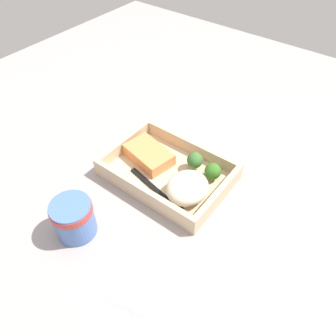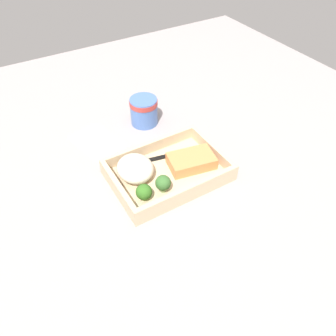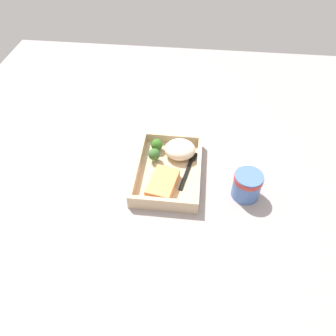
% 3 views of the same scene
% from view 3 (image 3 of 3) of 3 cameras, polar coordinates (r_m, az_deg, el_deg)
% --- Properties ---
extents(ground_plane, '(1.60, 1.60, 0.02)m').
position_cam_3_polar(ground_plane, '(0.99, 0.00, -1.48)').
color(ground_plane, gray).
extents(takeout_tray, '(0.27, 0.19, 0.01)m').
position_cam_3_polar(takeout_tray, '(0.98, 0.00, -0.85)').
color(takeout_tray, tan).
rests_on(takeout_tray, ground_plane).
extents(tray_rim, '(0.27, 0.19, 0.03)m').
position_cam_3_polar(tray_rim, '(0.96, 0.00, 0.04)').
color(tray_rim, tan).
rests_on(tray_rim, takeout_tray).
extents(salmon_fillet, '(0.12, 0.09, 0.03)m').
position_cam_3_polar(salmon_fillet, '(0.92, -0.90, -2.76)').
color(salmon_fillet, '#EA864C').
rests_on(salmon_fillet, takeout_tray).
extents(mashed_potatoes, '(0.08, 0.10, 0.05)m').
position_cam_3_polar(mashed_potatoes, '(1.00, 2.11, 3.25)').
color(mashed_potatoes, beige).
rests_on(mashed_potatoes, takeout_tray).
extents(broccoli_floret_1, '(0.04, 0.04, 0.05)m').
position_cam_3_polar(broccoli_floret_1, '(0.98, -2.42, 2.34)').
color(broccoli_floret_1, '#83A266').
rests_on(broccoli_floret_1, takeout_tray).
extents(broccoli_floret_2, '(0.04, 0.04, 0.04)m').
position_cam_3_polar(broccoli_floret_2, '(1.02, -1.97, 4.05)').
color(broccoli_floret_2, '#81A35C').
rests_on(broccoli_floret_2, takeout_tray).
extents(fork, '(0.16, 0.05, 0.00)m').
position_cam_3_polar(fork, '(0.98, 3.59, 0.01)').
color(fork, black).
rests_on(fork, takeout_tray).
extents(paper_cup, '(0.08, 0.08, 0.08)m').
position_cam_3_polar(paper_cup, '(0.92, 13.63, -2.78)').
color(paper_cup, '#496CB0').
rests_on(paper_cup, ground_plane).
extents(receipt_slip, '(0.12, 0.16, 0.00)m').
position_cam_3_polar(receipt_slip, '(1.06, 12.14, 2.06)').
color(receipt_slip, white).
rests_on(receipt_slip, ground_plane).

